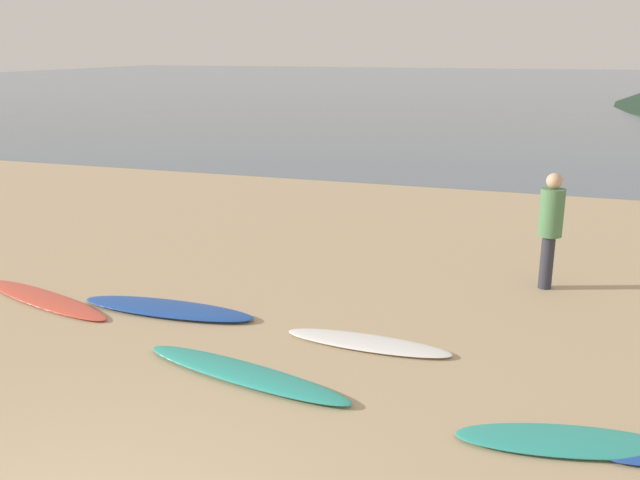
{
  "coord_description": "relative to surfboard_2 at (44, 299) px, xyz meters",
  "views": [
    {
      "loc": [
        2.93,
        -2.54,
        3.43
      ],
      "look_at": [
        -0.22,
        6.92,
        0.6
      ],
      "focal_mm": 38.44,
      "sensor_mm": 36.0,
      "label": 1
    }
  ],
  "objects": [
    {
      "name": "surfboard_2",
      "position": [
        0.0,
        0.0,
        0.0
      ],
      "size": [
        2.68,
        1.24,
        0.06
      ],
      "primitive_type": "ellipsoid",
      "rotation": [
        0.0,
        0.0,
        -0.3
      ],
      "color": "#D84C38",
      "rests_on": "ground"
    },
    {
      "name": "ground_plane",
      "position": [
        3.55,
        5.26,
        -0.13
      ],
      "size": [
        120.0,
        120.0,
        0.2
      ],
      "primitive_type": "cube",
      "color": "tan",
      "rests_on": "ground"
    },
    {
      "name": "ocean_water",
      "position": [
        3.55,
        59.7,
        -0.03
      ],
      "size": [
        140.0,
        100.0,
        0.01
      ],
      "primitive_type": "cube",
      "color": "slate",
      "rests_on": "ground"
    },
    {
      "name": "surfboard_6",
      "position": [
        6.86,
        -1.49,
        0.01
      ],
      "size": [
        2.01,
        0.93,
        0.08
      ],
      "primitive_type": "ellipsoid",
      "rotation": [
        0.0,
        0.0,
        0.2
      ],
      "color": "teal",
      "rests_on": "ground"
    },
    {
      "name": "person_3",
      "position": [
        6.62,
        2.78,
        0.98
      ],
      "size": [
        0.35,
        0.35,
        1.71
      ],
      "rotation": [
        0.0,
        0.0,
        6.11
      ],
      "color": "#2D2D38",
      "rests_on": "ground"
    },
    {
      "name": "surfboard_4",
      "position": [
        3.6,
        -1.21,
        0.02
      ],
      "size": [
        2.66,
        1.01,
        0.1
      ],
      "primitive_type": "ellipsoid",
      "rotation": [
        0.0,
        0.0,
        -0.21
      ],
      "color": "teal",
      "rests_on": "ground"
    },
    {
      "name": "surfboard_3",
      "position": [
        1.84,
        0.19,
        0.02
      ],
      "size": [
        2.51,
        0.63,
        0.1
      ],
      "primitive_type": "ellipsoid",
      "rotation": [
        0.0,
        0.0,
        0.01
      ],
      "color": "#1E479E",
      "rests_on": "ground"
    },
    {
      "name": "surfboard_5",
      "position": [
        4.66,
        -0.0,
        0.01
      ],
      "size": [
        2.04,
        0.55,
        0.07
      ],
      "primitive_type": "ellipsoid",
      "rotation": [
        0.0,
        0.0,
        -0.04
      ],
      "color": "white",
      "rests_on": "ground"
    }
  ]
}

